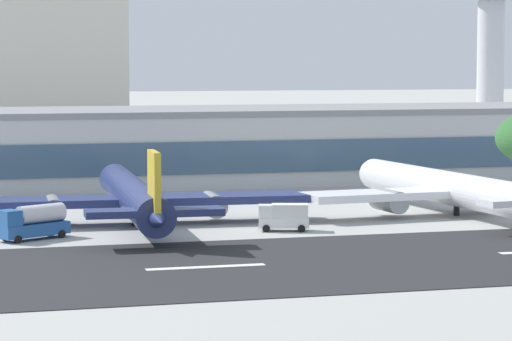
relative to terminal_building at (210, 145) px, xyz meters
name	(u,v)px	position (x,y,z in m)	size (l,w,h in m)	color
runway_centreline_dash_3	(206,267)	(-20.32, -84.80, -6.12)	(12.00, 1.20, 0.01)	white
terminal_building	(210,145)	(0.00, 0.00, 0.00)	(153.87, 29.75, 12.40)	#B7BABC
control_tower	(491,46)	(68.47, 33.39, 17.35)	(10.11, 10.11, 39.67)	silver
airliner_gold_tail_gate_0	(135,198)	(-21.85, -52.31, -2.84)	(44.56, 50.72, 10.58)	navy
airliner_blue_tail_gate_1	(456,190)	(20.65, -53.79, -2.83)	(42.05, 50.75, 10.60)	silver
service_box_truck_0	(284,216)	(-5.47, -61.91, -4.42)	(6.43, 3.97, 3.25)	white
service_fuel_truck_1	(33,222)	(-35.05, -61.11, -4.18)	(8.67, 6.47, 3.95)	#23569E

